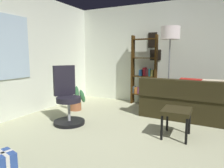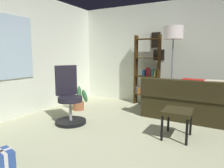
# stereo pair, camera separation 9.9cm
# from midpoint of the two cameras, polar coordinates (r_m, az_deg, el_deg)

# --- Properties ---
(ground_plane) EXTENTS (5.40, 5.37, 0.10)m
(ground_plane) POSITION_cam_midpoint_polar(r_m,az_deg,el_deg) (2.88, 9.54, -18.75)
(ground_plane) COLOR #B8B993
(wall_back_with_windows) EXTENTS (5.40, 0.12, 2.54)m
(wall_back_with_windows) POSITION_cam_midpoint_polar(r_m,az_deg,el_deg) (4.28, -27.70, 7.56)
(wall_back_with_windows) COLOR silver
(wall_back_with_windows) RESTS_ON ground_plane
(wall_right_with_frames) EXTENTS (0.12, 5.37, 2.54)m
(wall_right_with_frames) POSITION_cam_midpoint_polar(r_m,az_deg,el_deg) (5.26, 19.49, 7.89)
(wall_right_with_frames) COLOR silver
(wall_right_with_frames) RESTS_ON ground_plane
(couch) EXTENTS (1.73, 1.81, 0.82)m
(couch) POSITION_cam_midpoint_polar(r_m,az_deg,el_deg) (4.54, 23.17, -4.77)
(couch) COLOR #2D2714
(couch) RESTS_ON ground_plane
(footstool) EXTENTS (0.48, 0.40, 0.44)m
(footstool) POSITION_cam_midpoint_polar(r_m,az_deg,el_deg) (3.24, 18.70, -7.89)
(footstool) COLOR #2D2714
(footstool) RESTS_ON ground_plane
(gift_box_blue) EXTENTS (0.24, 0.26, 0.28)m
(gift_box_blue) POSITION_cam_midpoint_polar(r_m,az_deg,el_deg) (2.49, -27.37, -19.27)
(gift_box_blue) COLOR #2D4C99
(gift_box_blue) RESTS_ON ground_plane
(office_chair) EXTENTS (0.57, 0.58, 1.06)m
(office_chair) POSITION_cam_midpoint_polar(r_m,az_deg,el_deg) (3.82, -11.22, -4.69)
(office_chair) COLOR black
(office_chair) RESTS_ON ground_plane
(bookshelf) EXTENTS (0.18, 0.64, 1.74)m
(bookshelf) POSITION_cam_midpoint_polar(r_m,az_deg,el_deg) (5.20, 10.40, 2.68)
(bookshelf) COLOR #362109
(bookshelf) RESTS_ON ground_plane
(floor_lamp) EXTENTS (0.42, 0.42, 1.87)m
(floor_lamp) POSITION_cam_midpoint_polar(r_m,az_deg,el_deg) (4.79, 17.39, 12.35)
(floor_lamp) COLOR slate
(floor_lamp) RESTS_ON ground_plane
(potted_plant) EXTENTS (0.27, 0.47, 0.62)m
(potted_plant) POSITION_cam_midpoint_polar(r_m,az_deg,el_deg) (4.70, -8.86, -4.55)
(potted_plant) COLOR #975837
(potted_plant) RESTS_ON ground_plane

